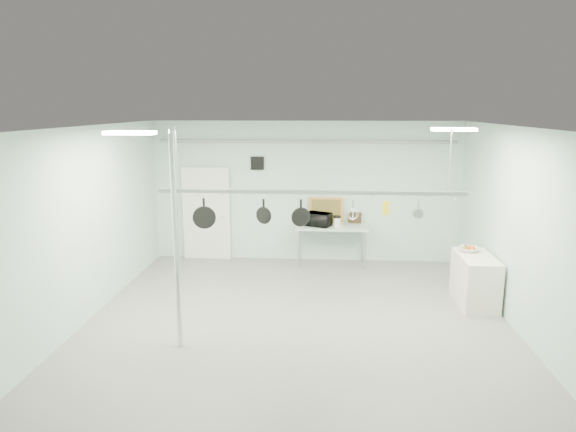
# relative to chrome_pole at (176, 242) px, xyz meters

# --- Properties ---
(floor) EXTENTS (8.00, 8.00, 0.00)m
(floor) POSITION_rel_chrome_pole_xyz_m (1.70, 0.60, -1.60)
(floor) COLOR gray
(floor) RESTS_ON ground
(ceiling) EXTENTS (7.00, 8.00, 0.02)m
(ceiling) POSITION_rel_chrome_pole_xyz_m (1.70, 0.60, 1.59)
(ceiling) COLOR silver
(ceiling) RESTS_ON back_wall
(back_wall) EXTENTS (7.00, 0.02, 3.20)m
(back_wall) POSITION_rel_chrome_pole_xyz_m (1.70, 4.59, 0.00)
(back_wall) COLOR #AED1C5
(back_wall) RESTS_ON floor
(right_wall) EXTENTS (0.02, 8.00, 3.20)m
(right_wall) POSITION_rel_chrome_pole_xyz_m (5.19, 0.60, 0.00)
(right_wall) COLOR #AED1C5
(right_wall) RESTS_ON floor
(door) EXTENTS (1.10, 0.10, 2.20)m
(door) POSITION_rel_chrome_pole_xyz_m (-0.60, 4.54, -0.55)
(door) COLOR silver
(door) RESTS_ON floor
(wall_vent) EXTENTS (0.30, 0.04, 0.30)m
(wall_vent) POSITION_rel_chrome_pole_xyz_m (0.60, 4.57, 0.65)
(wall_vent) COLOR black
(wall_vent) RESTS_ON back_wall
(conduit_pipe) EXTENTS (6.60, 0.07, 0.07)m
(conduit_pipe) POSITION_rel_chrome_pole_xyz_m (1.70, 4.50, 1.15)
(conduit_pipe) COLOR gray
(conduit_pipe) RESTS_ON back_wall
(chrome_pole) EXTENTS (0.08, 0.08, 3.20)m
(chrome_pole) POSITION_rel_chrome_pole_xyz_m (0.00, 0.00, 0.00)
(chrome_pole) COLOR silver
(chrome_pole) RESTS_ON floor
(prep_table) EXTENTS (1.60, 0.70, 0.91)m
(prep_table) POSITION_rel_chrome_pole_xyz_m (2.30, 4.20, -0.77)
(prep_table) COLOR #A2BFAE
(prep_table) RESTS_ON floor
(side_cabinet) EXTENTS (0.60, 1.20, 0.90)m
(side_cabinet) POSITION_rel_chrome_pole_xyz_m (4.85, 2.00, -1.15)
(side_cabinet) COLOR beige
(side_cabinet) RESTS_ON floor
(pot_rack) EXTENTS (4.80, 0.06, 1.00)m
(pot_rack) POSITION_rel_chrome_pole_xyz_m (1.90, 0.90, 0.63)
(pot_rack) COLOR #B7B7BC
(pot_rack) RESTS_ON ceiling
(light_panel_left) EXTENTS (0.65, 0.30, 0.05)m
(light_panel_left) POSITION_rel_chrome_pole_xyz_m (-0.50, -0.20, 1.56)
(light_panel_left) COLOR white
(light_panel_left) RESTS_ON ceiling
(light_panel_right) EXTENTS (0.65, 0.30, 0.05)m
(light_panel_right) POSITION_rel_chrome_pole_xyz_m (4.10, 1.20, 1.56)
(light_panel_right) COLOR white
(light_panel_right) RESTS_ON ceiling
(microwave) EXTENTS (0.64, 0.56, 0.30)m
(microwave) POSITION_rel_chrome_pole_xyz_m (2.01, 4.16, -0.55)
(microwave) COLOR black
(microwave) RESTS_ON prep_table
(coffee_canister) EXTENTS (0.17, 0.17, 0.21)m
(coffee_canister) POSITION_rel_chrome_pole_xyz_m (2.42, 4.11, -0.59)
(coffee_canister) COLOR silver
(coffee_canister) RESTS_ON prep_table
(painting_large) EXTENTS (0.78, 0.16, 0.58)m
(painting_large) POSITION_rel_chrome_pole_xyz_m (2.17, 4.50, -0.41)
(painting_large) COLOR orange
(painting_large) RESTS_ON prep_table
(painting_small) EXTENTS (0.31, 0.10, 0.25)m
(painting_small) POSITION_rel_chrome_pole_xyz_m (2.83, 4.50, -0.57)
(painting_small) COLOR black
(painting_small) RESTS_ON prep_table
(fruit_bowl) EXTENTS (0.45, 0.45, 0.09)m
(fruit_bowl) POSITION_rel_chrome_pole_xyz_m (4.78, 2.28, -0.66)
(fruit_bowl) COLOR silver
(fruit_bowl) RESTS_ON side_cabinet
(skillet_left) EXTENTS (0.37, 0.11, 0.49)m
(skillet_left) POSITION_rel_chrome_pole_xyz_m (0.21, 0.90, 0.24)
(skillet_left) COLOR black
(skillet_left) RESTS_ON pot_rack
(skillet_mid) EXTENTS (0.27, 0.16, 0.38)m
(skillet_mid) POSITION_rel_chrome_pole_xyz_m (1.16, 0.90, 0.30)
(skillet_mid) COLOR black
(skillet_mid) RESTS_ON pot_rack
(skillet_right) EXTENTS (0.31, 0.16, 0.43)m
(skillet_right) POSITION_rel_chrome_pole_xyz_m (1.75, 0.90, 0.27)
(skillet_right) COLOR black
(skillet_right) RESTS_ON pot_rack
(whisk) EXTENTS (0.21, 0.21, 0.34)m
(whisk) POSITION_rel_chrome_pole_xyz_m (2.57, 0.90, 0.32)
(whisk) COLOR #B8B8BD
(whisk) RESTS_ON pot_rack
(grater) EXTENTS (0.10, 0.04, 0.24)m
(grater) POSITION_rel_chrome_pole_xyz_m (3.07, 0.90, 0.36)
(grater) COLOR orange
(grater) RESTS_ON pot_rack
(saucepan) EXTENTS (0.17, 0.12, 0.29)m
(saucepan) POSITION_rel_chrome_pole_xyz_m (3.57, 0.90, 0.34)
(saucepan) COLOR #AFB0B4
(saucepan) RESTS_ON pot_rack
(fruit_cluster) EXTENTS (0.24, 0.24, 0.09)m
(fruit_cluster) POSITION_rel_chrome_pole_xyz_m (4.78, 2.28, -0.62)
(fruit_cluster) COLOR #A52D0F
(fruit_cluster) RESTS_ON fruit_bowl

